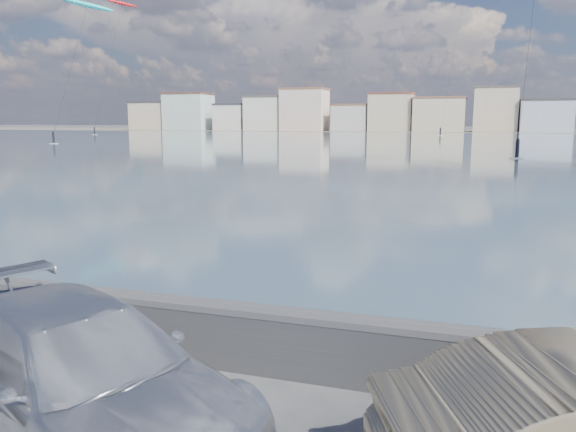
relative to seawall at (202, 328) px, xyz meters
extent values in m
cube|color=#2C3C4F|center=(0.00, 88.80, -0.58)|extent=(500.00, 177.00, 0.00)
cube|color=#4C473D|center=(0.00, 197.30, -0.57)|extent=(500.00, 60.00, 0.00)
cube|color=#28282B|center=(0.00, 0.00, -0.13)|extent=(400.00, 0.35, 0.90)
cylinder|color=#28282B|center=(0.00, 0.00, 0.32)|extent=(400.00, 0.36, 0.36)
cube|color=#CCB293|center=(-112.00, 183.30, 4.42)|extent=(14.00, 11.00, 10.00)
cube|color=#2D2D33|center=(-112.00, 183.30, 9.72)|extent=(14.28, 11.22, 0.60)
cube|color=#B7C6BC|center=(-96.50, 183.30, 5.92)|extent=(16.00, 12.00, 13.00)
cube|color=#562D23|center=(-96.50, 183.30, 12.72)|extent=(16.32, 12.24, 0.60)
cube|color=silver|center=(-79.00, 183.30, 3.92)|extent=(11.00, 10.00, 9.00)
cube|color=#2D2D33|center=(-79.00, 183.30, 8.72)|extent=(11.22, 10.20, 0.60)
cube|color=beige|center=(-66.00, 183.30, 5.17)|extent=(13.00, 11.00, 11.50)
cube|color=#4C423D|center=(-66.00, 183.30, 11.22)|extent=(13.26, 11.22, 0.60)
cube|color=beige|center=(-51.50, 183.30, 6.42)|extent=(15.00, 12.00, 14.00)
cube|color=brown|center=(-51.50, 183.30, 13.72)|extent=(15.30, 12.24, 0.60)
cube|color=beige|center=(-35.00, 183.30, 3.67)|extent=(12.00, 10.00, 8.50)
cube|color=brown|center=(-35.00, 183.30, 8.22)|extent=(12.24, 10.20, 0.60)
cube|color=beige|center=(-21.50, 183.30, 5.42)|extent=(14.00, 11.00, 12.00)
cube|color=brown|center=(-21.50, 183.30, 11.72)|extent=(14.28, 11.22, 0.60)
cube|color=beige|center=(-6.00, 183.30, 4.67)|extent=(16.00, 13.00, 10.50)
cube|color=brown|center=(-6.00, 183.30, 10.22)|extent=(16.32, 13.26, 0.60)
cube|color=#CCB293|center=(11.00, 183.30, 6.17)|extent=(13.00, 10.00, 13.50)
cube|color=#4C423D|center=(11.00, 183.30, 13.22)|extent=(13.26, 10.20, 0.60)
cube|color=#B2B7C6|center=(25.50, 183.30, 4.17)|extent=(15.00, 12.00, 9.50)
cube|color=#383330|center=(25.50, 183.30, 9.22)|extent=(15.30, 12.24, 0.60)
imported|color=silver|center=(-0.49, -2.31, 0.23)|extent=(6.01, 4.34, 1.62)
ellipsoid|color=red|center=(-85.53, 127.03, 33.52)|extent=(6.04, 9.21, 1.81)
cube|color=white|center=(-88.17, 115.89, -0.53)|extent=(1.40, 0.42, 0.08)
cylinder|color=black|center=(-88.17, 115.89, 0.37)|extent=(0.36, 0.36, 1.70)
sphere|color=black|center=(-88.17, 115.89, 1.27)|extent=(0.28, 0.28, 0.28)
cylinder|color=black|center=(-86.85, 121.46, 17.12)|extent=(2.68, 11.17, 32.81)
cube|color=white|center=(-2.98, 133.00, -0.53)|extent=(1.40, 0.42, 0.08)
cylinder|color=black|center=(-2.98, 133.00, 0.37)|extent=(0.36, 0.36, 1.70)
sphere|color=black|center=(-2.98, 133.00, 1.27)|extent=(0.28, 0.28, 0.28)
cylinder|color=black|center=(-1.01, 137.45, 18.00)|extent=(3.98, 8.93, 34.57)
ellipsoid|color=#19BFBF|center=(-58.39, 76.03, 22.21)|extent=(9.17, 5.71, 3.01)
cube|color=white|center=(-59.91, 67.48, -0.53)|extent=(1.40, 0.42, 0.08)
cylinder|color=black|center=(-59.91, 67.48, 0.37)|extent=(0.36, 0.36, 1.70)
sphere|color=black|center=(-59.91, 67.48, 1.27)|extent=(0.28, 0.28, 0.28)
cylinder|color=black|center=(-59.15, 71.75, 11.46)|extent=(1.56, 8.59, 21.50)
cube|color=white|center=(8.38, 52.53, -0.53)|extent=(1.40, 0.42, 0.08)
cylinder|color=black|center=(8.38, 52.53, 0.37)|extent=(0.36, 0.36, 1.70)
sphere|color=black|center=(8.38, 52.53, 1.27)|extent=(0.28, 0.28, 0.28)
camera|label=1|loc=(3.84, -7.52, 3.21)|focal=35.00mm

